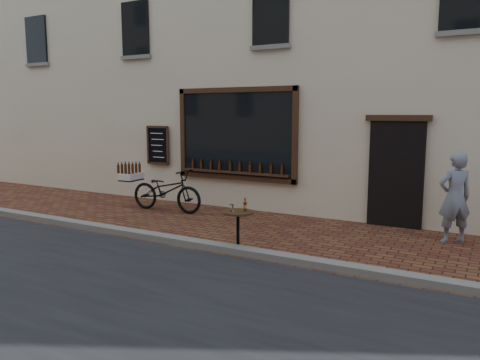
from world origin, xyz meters
The scene contains 6 objects.
ground centered at (0.00, 0.00, 0.00)m, with size 90.00×90.00×0.00m, color #4E2219.
kerb centered at (0.00, 0.20, 0.06)m, with size 90.00×0.25×0.12m, color slate.
shop_building centered at (0.00, 6.50, 5.00)m, with size 28.00×6.20×10.00m.
cargo_bicycle centered at (-3.26, 2.38, 0.52)m, with size 2.31×0.76×1.09m.
bistro_table centered at (-0.09, 0.35, 0.50)m, with size 0.54×0.54×0.93m.
pedestrian centered at (3.09, 2.74, 0.84)m, with size 0.61×0.40×1.67m, color slate.
Camera 1 is at (3.75, -6.46, 2.36)m, focal length 35.00 mm.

